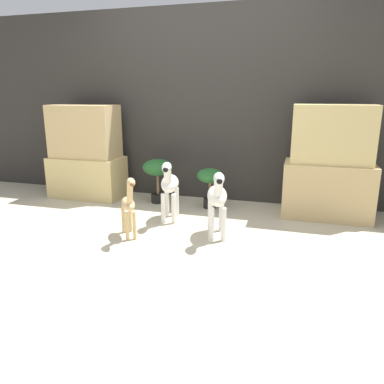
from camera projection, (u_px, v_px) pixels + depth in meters
name	position (u px, v px, depth m)	size (l,w,h in m)	color
ground_plane	(161.00, 242.00, 3.25)	(14.00, 14.00, 0.00)	#B2A88E
wall_back	(206.00, 106.00, 4.37)	(6.40, 0.08, 2.20)	#2D2B28
rock_pillar_left	(86.00, 154.00, 4.54)	(0.88, 0.45, 1.12)	#D1B775
rock_pillar_right	(330.00, 166.00, 3.78)	(0.88, 0.45, 1.15)	tan
zebra_right	(217.00, 198.00, 3.28)	(0.26, 0.49, 0.63)	white
zebra_left	(170.00, 185.00, 3.72)	(0.24, 0.49, 0.63)	white
giraffe_figurine	(129.00, 203.00, 3.28)	(0.31, 0.37, 0.58)	tan
potted_palm_front	(210.00, 180.00, 4.13)	(0.29, 0.29, 0.45)	black
potted_palm_back	(158.00, 171.00, 4.33)	(0.34, 0.34, 0.51)	black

